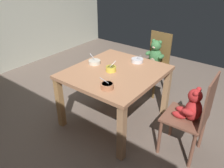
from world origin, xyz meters
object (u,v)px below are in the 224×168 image
object	(u,v)px
dining_table	(115,78)
teddy_chair_near_right	(155,57)
porridge_bowl_yellow_center	(111,69)
porridge_bowl_terracotta_near_left	(107,86)
porridge_bowl_white_near_right	(137,60)
porridge_bowl_cream_far_center	(95,62)
teddy_chair_near_front	(192,111)

from	to	relation	value
dining_table	teddy_chair_near_right	distance (m)	1.01
porridge_bowl_yellow_center	teddy_chair_near_right	bearing A→B (deg)	-2.36
porridge_bowl_terracotta_near_left	porridge_bowl_yellow_center	bearing A→B (deg)	32.35
porridge_bowl_white_near_right	porridge_bowl_yellow_center	bearing A→B (deg)	166.01
teddy_chair_near_right	porridge_bowl_white_near_right	distance (m)	0.66
porridge_bowl_terracotta_near_left	porridge_bowl_cream_far_center	world-z (taller)	porridge_bowl_terracotta_near_left
dining_table	porridge_bowl_terracotta_near_left	xyz separation A→B (m)	(-0.39, -0.19, 0.13)
porridge_bowl_cream_far_center	porridge_bowl_white_near_right	xyz separation A→B (m)	(0.37, -0.41, 0.00)
porridge_bowl_cream_far_center	teddy_chair_near_right	bearing A→B (deg)	-18.95
porridge_bowl_yellow_center	porridge_bowl_terracotta_near_left	bearing A→B (deg)	-147.65
dining_table	teddy_chair_near_front	bearing A→B (deg)	-91.16
porridge_bowl_terracotta_near_left	porridge_bowl_white_near_right	world-z (taller)	porridge_bowl_white_near_right
porridge_bowl_white_near_right	teddy_chair_near_right	bearing A→B (deg)	5.57
porridge_bowl_yellow_center	dining_table	bearing A→B (deg)	-39.43
porridge_bowl_white_near_right	porridge_bowl_terracotta_near_left	bearing A→B (deg)	-171.50
teddy_chair_near_right	porridge_bowl_terracotta_near_left	world-z (taller)	teddy_chair_near_right
teddy_chair_near_front	porridge_bowl_yellow_center	distance (m)	1.02
dining_table	teddy_chair_near_right	bearing A→B (deg)	-0.54
teddy_chair_near_right	porridge_bowl_white_near_right	size ratio (longest dim) A/B	5.99
porridge_bowl_white_near_right	teddy_chair_near_front	bearing A→B (deg)	-114.11
teddy_chair_near_right	porridge_bowl_cream_far_center	distance (m)	1.07
porridge_bowl_cream_far_center	dining_table	bearing A→B (deg)	-91.25
dining_table	porridge_bowl_cream_far_center	bearing A→B (deg)	88.75
porridge_bowl_terracotta_near_left	porridge_bowl_yellow_center	xyz separation A→B (m)	(0.35, 0.22, 0.00)
porridge_bowl_cream_far_center	porridge_bowl_white_near_right	bearing A→B (deg)	-47.45
porridge_bowl_yellow_center	porridge_bowl_white_near_right	world-z (taller)	porridge_bowl_white_near_right
dining_table	porridge_bowl_white_near_right	xyz separation A→B (m)	(0.38, -0.07, 0.13)
dining_table	porridge_bowl_terracotta_near_left	world-z (taller)	porridge_bowl_terracotta_near_left
porridge_bowl_terracotta_near_left	teddy_chair_near_front	bearing A→B (deg)	-64.65
teddy_chair_near_front	porridge_bowl_terracotta_near_left	distance (m)	0.88
teddy_chair_near_front	teddy_chair_near_right	world-z (taller)	teddy_chair_near_front
porridge_bowl_cream_far_center	porridge_bowl_white_near_right	distance (m)	0.55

